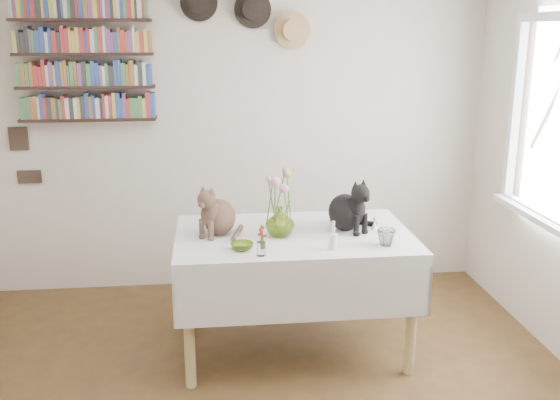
{
  "coord_description": "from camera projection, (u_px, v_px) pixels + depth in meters",
  "views": [
    {
      "loc": [
        -0.18,
        -2.67,
        2.04
      ],
      "look_at": [
        0.22,
        0.96,
        1.05
      ],
      "focal_mm": 40.0,
      "sensor_mm": 36.0,
      "label": 1
    }
  ],
  "objects": [
    {
      "name": "black_cat",
      "position": [
        345.0,
        203.0,
        4.0
      ],
      "size": [
        0.36,
        0.38,
        0.35
      ],
      "primitive_type": null,
      "rotation": [
        0.0,
        0.0,
        0.57
      ],
      "color": "black",
      "rests_on": "dining_table"
    },
    {
      "name": "berry_jar",
      "position": [
        261.0,
        240.0,
        3.54
      ],
      "size": [
        0.05,
        0.05,
        0.2
      ],
      "color": "white",
      "rests_on": "dining_table"
    },
    {
      "name": "flower_vase",
      "position": [
        280.0,
        221.0,
        3.89
      ],
      "size": [
        0.23,
        0.23,
        0.19
      ],
      "primitive_type": "imported",
      "rotation": [
        0.0,
        0.0,
        -0.37
      ],
      "color": "#A5BE3E",
      "rests_on": "dining_table"
    },
    {
      "name": "flower_bouquet",
      "position": [
        279.0,
        182.0,
        3.84
      ],
      "size": [
        0.17,
        0.12,
        0.39
      ],
      "color": "#4C7233",
      "rests_on": "flower_vase"
    },
    {
      "name": "dining_table",
      "position": [
        294.0,
        263.0,
        4.01
      ],
      "size": [
        1.5,
        0.96,
        0.8
      ],
      "color": "white",
      "rests_on": "room"
    },
    {
      "name": "porcelain_figurine",
      "position": [
        375.0,
        224.0,
        4.03
      ],
      "size": [
        0.05,
        0.05,
        0.09
      ],
      "color": "white",
      "rests_on": "dining_table"
    },
    {
      "name": "wall_hats",
      "position": [
        248.0,
        14.0,
        4.66
      ],
      "size": [
        0.98,
        0.09,
        0.48
      ],
      "color": "black",
      "rests_on": "room"
    },
    {
      "name": "green_bowl",
      "position": [
        242.0,
        246.0,
        3.66
      ],
      "size": [
        0.16,
        0.16,
        0.04
      ],
      "primitive_type": "imported",
      "rotation": [
        0.0,
        0.0,
        -0.17
      ],
      "color": "#A5BE3E",
      "rests_on": "dining_table"
    },
    {
      "name": "bookshelf_unit",
      "position": [
        84.0,
        59.0,
        4.59
      ],
      "size": [
        1.0,
        0.16,
        0.91
      ],
      "color": "black",
      "rests_on": "room"
    },
    {
      "name": "candlestick",
      "position": [
        333.0,
        240.0,
        3.66
      ],
      "size": [
        0.05,
        0.05,
        0.17
      ],
      "color": "white",
      "rests_on": "dining_table"
    },
    {
      "name": "wall_art_plaques",
      "position": [
        23.0,
        155.0,
        4.79
      ],
      "size": [
        0.21,
        0.02,
        0.44
      ],
      "color": "#38281E",
      "rests_on": "room"
    },
    {
      "name": "tabby_cat",
      "position": [
        219.0,
        208.0,
        3.92
      ],
      "size": [
        0.35,
        0.36,
        0.34
      ],
      "primitive_type": null,
      "rotation": [
        0.0,
        0.0,
        -0.67
      ],
      "color": "brown",
      "rests_on": "dining_table"
    },
    {
      "name": "room",
      "position": [
        255.0,
        214.0,
        2.79
      ],
      "size": [
        4.08,
        4.58,
        2.58
      ],
      "color": "brown",
      "rests_on": "ground"
    },
    {
      "name": "drinking_glass",
      "position": [
        386.0,
        237.0,
        3.72
      ],
      "size": [
        0.12,
        0.12,
        0.1
      ],
      "primitive_type": "imported",
      "rotation": [
        0.0,
        0.0,
        -0.08
      ],
      "color": "white",
      "rests_on": "dining_table"
    }
  ]
}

